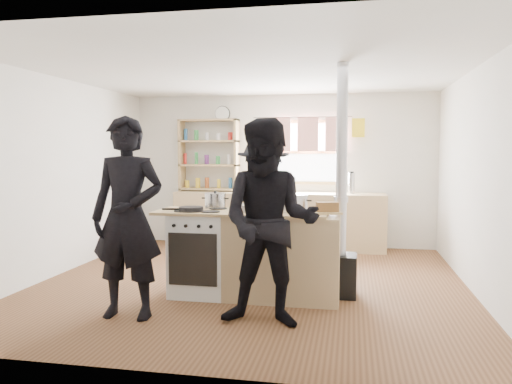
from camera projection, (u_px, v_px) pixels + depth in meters
ground at (251, 283)px, 5.96m from camera, size 5.00×5.00×0.01m
back_counter at (278, 220)px, 8.10m from camera, size 3.40×0.55×0.90m
shelving_unit at (209, 155)px, 8.36m from camera, size 1.00×0.28×1.20m
thermos at (351, 183)px, 7.83m from camera, size 0.10×0.10×0.33m
cooking_island at (255, 254)px, 5.36m from camera, size 1.97×0.64×0.93m
skillet_greens at (191, 209)px, 5.31m from camera, size 0.30×0.30×0.05m
roast_tray at (254, 207)px, 5.35m from camera, size 0.42×0.34×0.07m
stockpot_stove at (215, 201)px, 5.62m from camera, size 0.24×0.24×0.19m
stockpot_counter at (295, 203)px, 5.25m from camera, size 0.29×0.29×0.21m
bread_board at (327, 209)px, 5.12m from camera, size 0.32×0.26×0.12m
flue_heater at (341, 236)px, 5.38m from camera, size 0.35×0.35×2.50m
person_near_left at (127, 218)px, 4.67m from camera, size 0.71×0.47×1.90m
person_near_right at (269, 223)px, 4.44m from camera, size 0.92×0.73×1.87m
person_far at (263, 206)px, 6.34m from camera, size 1.25×0.90×1.75m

